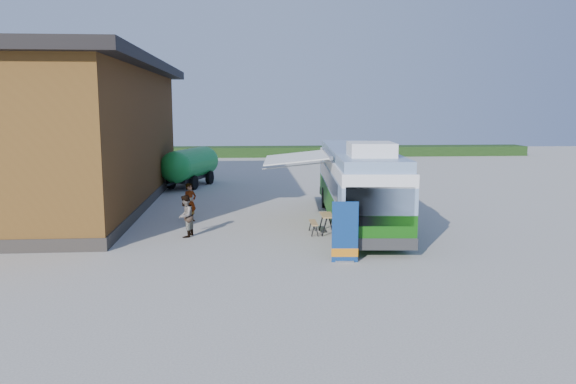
{
  "coord_description": "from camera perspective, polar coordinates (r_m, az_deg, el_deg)",
  "views": [
    {
      "loc": [
        -1.48,
        -20.0,
        5.16
      ],
      "look_at": [
        0.4,
        4.45,
        1.4
      ],
      "focal_mm": 35.0,
      "sensor_mm": 36.0,
      "label": 1
    }
  ],
  "objects": [
    {
      "name": "slurry_tanker",
      "position": [
        36.82,
        -9.86,
        2.75
      ],
      "size": [
        3.36,
        6.38,
        2.46
      ],
      "rotation": [
        0.0,
        0.0,
        -0.33
      ],
      "color": "green",
      "rests_on": "ground"
    },
    {
      "name": "picnic_table",
      "position": [
        22.95,
        4.03,
        -2.78
      ],
      "size": [
        1.41,
        1.26,
        0.79
      ],
      "rotation": [
        0.0,
        0.0,
        -0.01
      ],
      "color": "#B17D53",
      "rests_on": "ground"
    },
    {
      "name": "person_a",
      "position": [
        25.61,
        -9.92,
        -1.05
      ],
      "size": [
        0.76,
        0.73,
        1.74
      ],
      "primitive_type": "imported",
      "rotation": [
        0.0,
        0.0,
        0.7
      ],
      "color": "#999999",
      "rests_on": "ground"
    },
    {
      "name": "awning",
      "position": [
        24.62,
        1.29,
        3.18
      ],
      "size": [
        3.16,
        4.71,
        0.54
      ],
      "rotation": [
        0.0,
        0.0,
        -0.08
      ],
      "color": "white",
      "rests_on": "ground"
    },
    {
      "name": "barn",
      "position": [
        31.37,
        -21.19,
        5.27
      ],
      "size": [
        9.6,
        21.2,
        7.5
      ],
      "color": "brown",
      "rests_on": "ground"
    },
    {
      "name": "ground",
      "position": [
        20.71,
        -0.15,
        -5.71
      ],
      "size": [
        100.0,
        100.0,
        0.0
      ],
      "primitive_type": "plane",
      "color": "#BCB7AD",
      "rests_on": "ground"
    },
    {
      "name": "person_b",
      "position": [
        22.62,
        -10.38,
        -2.43
      ],
      "size": [
        0.84,
        0.96,
        1.69
      ],
      "primitive_type": "imported",
      "rotation": [
        0.0,
        0.0,
        -1.84
      ],
      "color": "#999999",
      "rests_on": "ground"
    },
    {
      "name": "bus",
      "position": [
        25.1,
        7.07,
        1.03
      ],
      "size": [
        3.57,
        12.63,
        3.83
      ],
      "rotation": [
        0.0,
        0.0,
        -0.08
      ],
      "color": "#1B6711",
      "rests_on": "ground"
    },
    {
      "name": "banner",
      "position": [
        18.77,
        5.81,
        -4.63
      ],
      "size": [
        0.89,
        0.23,
        2.06
      ],
      "rotation": [
        0.0,
        0.0,
        -0.08
      ],
      "color": "navy",
      "rests_on": "ground"
    },
    {
      "name": "hedge",
      "position": [
        58.95,
        4.89,
        4.16
      ],
      "size": [
        40.0,
        3.0,
        1.0
      ],
      "primitive_type": "cube",
      "color": "#264419",
      "rests_on": "ground"
    }
  ]
}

